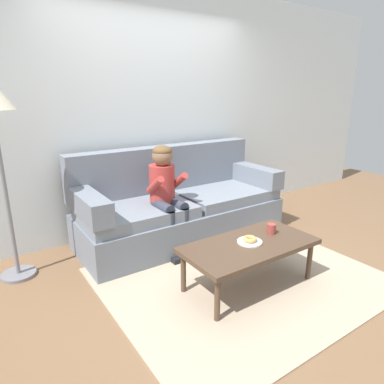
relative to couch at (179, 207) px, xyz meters
name	(u,v)px	position (x,y,z in m)	size (l,w,h in m)	color
ground	(223,267)	(-0.04, -0.86, -0.36)	(10.00, 10.00, 0.00)	brown
wall_back	(151,110)	(-0.04, 0.54, 1.04)	(8.00, 0.10, 2.80)	silver
area_rug	(241,278)	(-0.04, -1.11, -0.35)	(2.32, 1.94, 0.01)	tan
couch	(179,207)	(0.00, 0.00, 0.00)	(2.30, 0.90, 1.01)	slate
coffee_table	(249,248)	(-0.07, -1.22, 0.00)	(1.15, 0.57, 0.40)	#4C3828
person_child	(166,189)	(-0.29, -0.22, 0.31)	(0.34, 0.58, 1.10)	#AD3833
plate	(250,242)	(-0.06, -1.21, 0.05)	(0.21, 0.21, 0.01)	white
donut	(250,239)	(-0.06, -1.21, 0.08)	(0.12, 0.12, 0.04)	tan
mug	(271,229)	(0.23, -1.18, 0.09)	(0.08, 0.08, 0.09)	#993D38
toy_controller	(263,249)	(0.51, -0.84, -0.33)	(0.23, 0.09, 0.05)	red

